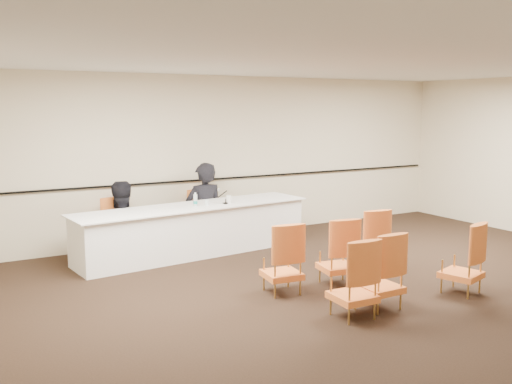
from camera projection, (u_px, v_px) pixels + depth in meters
floor at (366, 293)px, 7.50m from camera, size 10.00×10.00×0.00m
ceiling at (372, 60)px, 7.06m from camera, size 10.00×10.00×0.00m
wall_back at (227, 157)px, 10.71m from camera, size 10.00×0.04×3.00m
wall_rail at (228, 178)px, 10.74m from camera, size 9.80×0.04×0.03m
panel_table at (194, 230)px, 9.45m from camera, size 4.14×1.34×0.81m
panelist_main at (204, 217)px, 10.23m from camera, size 0.71×0.47×1.95m
panelist_main_chair at (204, 217)px, 10.23m from camera, size 0.55×0.55×0.95m
panelist_second at (120, 235)px, 9.32m from camera, size 0.95×0.79×1.76m
panelist_second_chair at (120, 228)px, 9.31m from camera, size 0.55×0.55×0.95m
papers at (221, 203)px, 9.64m from camera, size 0.32×0.25×0.00m
microphone at (226, 196)px, 9.55m from camera, size 0.17×0.21×0.26m
water_bottle at (195, 199)px, 9.31m from camera, size 0.09×0.09×0.23m
drinking_glass at (207, 202)px, 9.41m from camera, size 0.08×0.08×0.10m
coffee_cup at (229, 199)px, 9.60m from camera, size 0.09×0.09×0.13m
aud_chair_front_left at (282, 258)px, 7.44m from camera, size 0.56×0.56×0.95m
aud_chair_front_mid at (338, 251)px, 7.77m from camera, size 0.58×0.58×0.95m
aud_chair_front_right at (369, 240)px, 8.44m from camera, size 0.57×0.57×0.95m
aud_chair_back_left at (353, 278)px, 6.56m from camera, size 0.52×0.52×0.95m
aud_chair_back_mid at (380, 270)px, 6.88m from camera, size 0.50×0.50×0.95m
aud_chair_back_right at (462, 258)px, 7.44m from camera, size 0.62×0.62×0.95m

